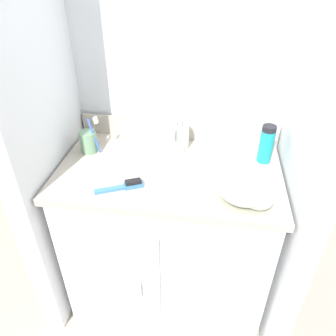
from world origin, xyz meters
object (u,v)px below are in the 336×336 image
hand_towel (248,190)px  soap_dispenser (181,135)px  shaving_cream_can (266,144)px  toothbrush_cup (89,141)px  hairbrush (126,186)px

hand_towel → soap_dispenser: bearing=130.9°
soap_dispenser → shaving_cream_can: 0.35m
toothbrush_cup → soap_dispenser: toothbrush_cup is taller
hand_towel → shaving_cream_can: bearing=72.4°
soap_dispenser → hand_towel: 0.41m
toothbrush_cup → hand_towel: size_ratio=0.86×
soap_dispenser → hairbrush: (-0.17, -0.32, -0.05)m
toothbrush_cup → shaving_cream_can: size_ratio=1.06×
shaving_cream_can → hairbrush: bearing=-153.0°
hairbrush → hand_towel: bearing=-24.0°
toothbrush_cup → soap_dispenser: (0.39, 0.09, 0.01)m
toothbrush_cup → hand_towel: bearing=-18.7°
soap_dispenser → hand_towel: size_ratio=0.74×
hairbrush → hand_towel: (0.44, 0.01, 0.03)m
shaving_cream_can → hand_towel: 0.27m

